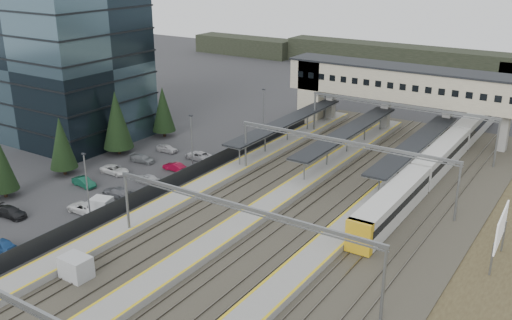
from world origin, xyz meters
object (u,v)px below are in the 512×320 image
Objects in this scene: relay_cabin_far at (102,206)px; office_building at (59,61)px; footbridge at (392,85)px; billboard at (501,229)px; train at (441,157)px; relay_cabin_near at (76,268)px.

office_building is at bearing 146.93° from relay_cabin_far.
relay_cabin_far is 51.11m from footbridge.
billboard reaches higher than relay_cabin_far.
train reaches higher than relay_cabin_far.
billboard is (24.09, -34.86, -4.24)m from footbridge.
relay_cabin_far is 0.07× the size of footbridge.
footbridge is at bearing 124.64° from billboard.
relay_cabin_near is 39.80m from billboard.
relay_cabin_far is 0.05× the size of train.
relay_cabin_far is at bearing 127.89° from relay_cabin_near.
relay_cabin_near is 0.07× the size of footbridge.
office_building is 34.92m from relay_cabin_far.
footbridge reaches higher than relay_cabin_near.
office_building is 53.18m from footbridge.
billboard is at bearing 37.19° from relay_cabin_near.
footbridge reaches higher than train.
footbridge is 6.36× the size of billboard.
office_building is 0.43× the size of train.
office_building reaches higher than train.
footbridge is at bearing 71.61° from relay_cabin_far.
office_building reaches higher than relay_cabin_near.
office_building reaches higher than footbridge.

